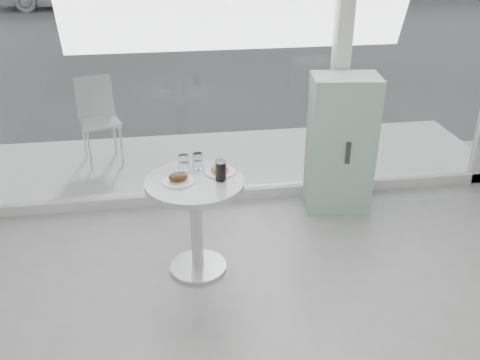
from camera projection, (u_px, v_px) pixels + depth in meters
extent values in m
cube|color=silver|center=(240.00, 192.00, 5.19)|extent=(5.00, 0.12, 0.10)
cube|color=silver|center=(343.00, 39.00, 4.65)|extent=(0.14, 0.14, 3.00)
cube|color=white|center=(149.00, 57.00, 4.47)|extent=(3.21, 0.02, 2.60)
cube|color=white|center=(425.00, 47.00, 4.80)|extent=(1.41, 0.02, 2.60)
cylinder|color=silver|center=(198.00, 267.00, 4.16)|extent=(0.44, 0.44, 0.03)
cylinder|color=silver|center=(197.00, 228.00, 4.00)|extent=(0.09, 0.09, 0.70)
cylinder|color=silver|center=(195.00, 183.00, 3.83)|extent=(0.72, 0.72, 0.04)
cube|color=beige|center=(230.00, 161.00, 5.90)|extent=(5.60, 1.60, 0.05)
cube|color=#3A3A3A|center=(178.00, 0.00, 16.68)|extent=(40.00, 24.00, 0.00)
cube|color=#93BCAB|center=(341.00, 144.00, 4.79)|extent=(0.62, 0.46, 1.25)
cube|color=#333333|center=(348.00, 153.00, 4.61)|extent=(0.04, 0.03, 0.20)
cylinder|color=silver|center=(90.00, 150.00, 5.55)|extent=(0.02, 0.02, 0.44)
cylinder|color=silver|center=(121.00, 145.00, 5.67)|extent=(0.02, 0.02, 0.44)
cylinder|color=silver|center=(84.00, 139.00, 5.82)|extent=(0.02, 0.02, 0.44)
cylinder|color=silver|center=(115.00, 135.00, 5.94)|extent=(0.02, 0.02, 0.44)
cube|color=silver|center=(100.00, 122.00, 5.65)|extent=(0.48, 0.48, 0.03)
cube|color=silver|center=(94.00, 96.00, 5.69)|extent=(0.38, 0.12, 0.44)
cylinder|color=white|center=(178.00, 181.00, 3.79)|extent=(0.22, 0.22, 0.01)
cube|color=white|center=(181.00, 181.00, 3.78)|extent=(0.14, 0.14, 0.00)
ellipsoid|color=#341D0E|center=(178.00, 177.00, 3.78)|extent=(0.13, 0.11, 0.06)
ellipsoid|color=#341D0E|center=(183.00, 176.00, 3.80)|extent=(0.07, 0.06, 0.04)
cylinder|color=white|center=(220.00, 172.00, 3.94)|extent=(0.23, 0.23, 0.01)
torus|color=#AA7F4E|center=(220.00, 169.00, 3.92)|extent=(0.13, 0.13, 0.05)
cylinder|color=white|center=(184.00, 163.00, 3.95)|extent=(0.07, 0.07, 0.12)
cylinder|color=white|center=(184.00, 166.00, 3.96)|extent=(0.06, 0.06, 0.06)
cylinder|color=white|center=(198.00, 161.00, 3.98)|extent=(0.07, 0.07, 0.12)
cylinder|color=white|center=(198.00, 164.00, 3.99)|extent=(0.06, 0.06, 0.06)
cylinder|color=white|center=(221.00, 171.00, 3.80)|extent=(0.08, 0.08, 0.15)
cylinder|color=black|center=(221.00, 171.00, 3.80)|extent=(0.07, 0.07, 0.14)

